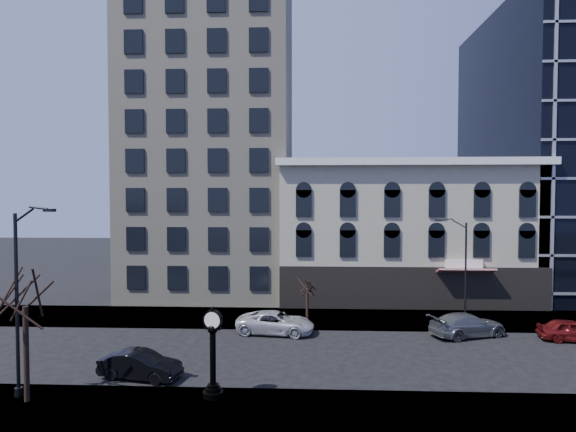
{
  "coord_description": "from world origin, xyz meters",
  "views": [
    {
      "loc": [
        3.27,
        -25.94,
        9.05
      ],
      "look_at": [
        2.0,
        4.0,
        8.0
      ],
      "focal_mm": 28.0,
      "sensor_mm": 36.0,
      "label": 1
    }
  ],
  "objects": [
    {
      "name": "car_near_b",
      "position": [
        -5.18,
        -3.78,
        0.68
      ],
      "size": [
        4.35,
        2.16,
        1.37
      ],
      "primitive_type": "imported",
      "rotation": [
        0.0,
        0.0,
        1.39
      ],
      "color": "black",
      "rests_on": "ground"
    },
    {
      "name": "street_lamp_far",
      "position": [
        14.09,
        6.7,
        5.98
      ],
      "size": [
        1.93,
        0.88,
        7.77
      ],
      "rotation": [
        0.0,
        0.0,
        2.79
      ],
      "color": "black",
      "rests_on": "sidewalk_far"
    },
    {
      "name": "sidewalk_far",
      "position": [
        0.0,
        8.0,
        0.06
      ],
      "size": [
        160.0,
        6.0,
        0.12
      ],
      "primitive_type": "cube",
      "color": "gray",
      "rests_on": "ground"
    },
    {
      "name": "ground",
      "position": [
        0.0,
        0.0,
        0.0
      ],
      "size": [
        160.0,
        160.0,
        0.0
      ],
      "primitive_type": "plane",
      "color": "black",
      "rests_on": "ground"
    },
    {
      "name": "bare_tree_far",
      "position": [
        3.3,
        6.99,
        3.06
      ],
      "size": [
        2.28,
        2.28,
        3.91
      ],
      "color": "black",
      "rests_on": "sidewalk_far"
    },
    {
      "name": "bare_tree_near",
      "position": [
        -9.16,
        -6.81,
        5.27
      ],
      "size": [
        3.98,
        3.98,
        6.82
      ],
      "color": "black",
      "rests_on": "sidewalk_near"
    },
    {
      "name": "car_far_b",
      "position": [
        13.96,
        4.14,
        0.76
      ],
      "size": [
        5.62,
        3.72,
        1.51
      ],
      "primitive_type": "imported",
      "rotation": [
        0.0,
        0.0,
        1.91
      ],
      "color": "#595B60",
      "rests_on": "ground"
    },
    {
      "name": "victorian_row",
      "position": [
        12.0,
        15.89,
        6.0
      ],
      "size": [
        22.6,
        11.19,
        12.5
      ],
      "color": "#B2AD92",
      "rests_on": "ground"
    },
    {
      "name": "car_far_c",
      "position": [
        20.31,
        3.34,
        0.69
      ],
      "size": [
        4.21,
        2.14,
        1.38
      ],
      "primitive_type": "imported",
      "rotation": [
        0.0,
        0.0,
        1.44
      ],
      "color": "maroon",
      "rests_on": "ground"
    },
    {
      "name": "cream_tower",
      "position": [
        -6.11,
        18.88,
        19.32
      ],
      "size": [
        15.9,
        15.4,
        42.5
      ],
      "color": "#BDB598",
      "rests_on": "ground"
    },
    {
      "name": "street_clock",
      "position": [
        -0.99,
        -6.0,
        1.99
      ],
      "size": [
        0.94,
        0.94,
        4.13
      ],
      "rotation": [
        0.0,
        0.0,
        -0.21
      ],
      "color": "black",
      "rests_on": "sidewalk_near"
    },
    {
      "name": "sidewalk_near",
      "position": [
        0.0,
        -8.0,
        0.06
      ],
      "size": [
        160.0,
        6.0,
        0.12
      ],
      "primitive_type": "cube",
      "color": "gray",
      "rests_on": "ground"
    },
    {
      "name": "car_far_a",
      "position": [
        1.14,
        4.22,
        0.73
      ],
      "size": [
        5.53,
        3.07,
        1.47
      ],
      "primitive_type": "imported",
      "rotation": [
        0.0,
        0.0,
        1.45
      ],
      "color": "silver",
      "rests_on": "ground"
    },
    {
      "name": "street_lamp_near",
      "position": [
        -9.23,
        -6.47,
        6.79
      ],
      "size": [
        2.25,
        0.76,
        8.83
      ],
      "rotation": [
        0.0,
        0.0,
        -0.23
      ],
      "color": "black",
      "rests_on": "sidewalk_near"
    }
  ]
}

